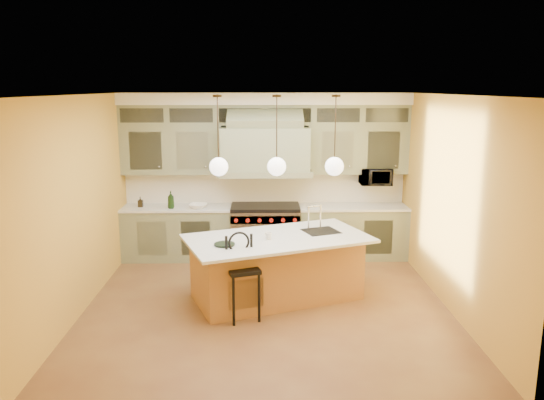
{
  "coord_description": "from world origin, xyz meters",
  "views": [
    {
      "loc": [
        -0.07,
        -6.93,
        3.0
      ],
      "look_at": [
        0.09,
        0.7,
        1.36
      ],
      "focal_mm": 35.0,
      "sensor_mm": 36.0,
      "label": 1
    }
  ],
  "objects_px": {
    "range": "(265,231)",
    "counter_stool": "(242,271)",
    "microwave": "(375,176)",
    "kitchen_island": "(277,266)"
  },
  "relations": [
    {
      "from": "kitchen_island",
      "to": "microwave",
      "type": "height_order",
      "value": "microwave"
    },
    {
      "from": "counter_stool",
      "to": "microwave",
      "type": "bearing_deg",
      "value": 31.82
    },
    {
      "from": "microwave",
      "to": "counter_stool",
      "type": "bearing_deg",
      "value": -130.94
    },
    {
      "from": "kitchen_island",
      "to": "counter_stool",
      "type": "relative_size",
      "value": 2.48
    },
    {
      "from": "range",
      "to": "microwave",
      "type": "relative_size",
      "value": 2.21
    },
    {
      "from": "counter_stool",
      "to": "microwave",
      "type": "height_order",
      "value": "microwave"
    },
    {
      "from": "microwave",
      "to": "kitchen_island",
      "type": "bearing_deg",
      "value": -132.92
    },
    {
      "from": "range",
      "to": "counter_stool",
      "type": "bearing_deg",
      "value": -97.36
    },
    {
      "from": "kitchen_island",
      "to": "microwave",
      "type": "distance_m",
      "value": 2.82
    },
    {
      "from": "range",
      "to": "counter_stool",
      "type": "height_order",
      "value": "counter_stool"
    }
  ]
}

